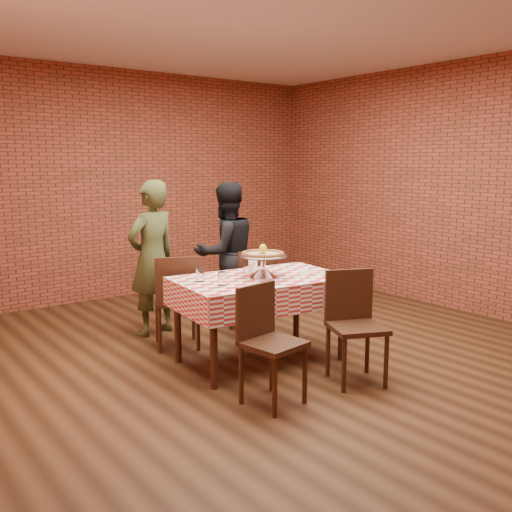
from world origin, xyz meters
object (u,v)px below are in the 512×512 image
(water_glass_right, at_px, (200,275))
(condiment_caddy, at_px, (250,263))
(water_glass_left, at_px, (222,279))
(chair_near_right, at_px, (357,329))
(chair_near_left, at_px, (273,346))
(diner_olive, at_px, (152,258))
(pizza_stand, at_px, (263,266))
(chair_far_left, at_px, (177,301))
(diner_black, at_px, (226,253))
(pizza, at_px, (263,255))
(table, at_px, (260,320))
(chair_far_right, at_px, (252,291))

(water_glass_right, height_order, condiment_caddy, condiment_caddy)
(water_glass_left, relative_size, water_glass_right, 1.00)
(condiment_caddy, bearing_deg, water_glass_left, -148.91)
(water_glass_left, relative_size, chair_near_right, 0.13)
(water_glass_right, relative_size, chair_near_left, 0.13)
(condiment_caddy, distance_m, chair_near_right, 1.22)
(diner_olive, bearing_deg, pizza_stand, 93.79)
(condiment_caddy, height_order, diner_olive, diner_olive)
(chair_far_left, bearing_deg, chair_near_left, 110.53)
(condiment_caddy, bearing_deg, diner_black, 66.12)
(pizza_stand, height_order, pizza, pizza)
(table, xyz_separation_m, chair_near_right, (0.31, -0.85, 0.07))
(pizza_stand, distance_m, water_glass_right, 0.56)
(water_glass_left, xyz_separation_m, condiment_caddy, (0.55, 0.36, 0.02))
(diner_black, bearing_deg, water_glass_right, 50.15)
(table, bearing_deg, chair_near_left, -121.55)
(diner_black, bearing_deg, condiment_caddy, 71.21)
(chair_near_right, bearing_deg, table, 133.65)
(water_glass_left, distance_m, diner_olive, 1.39)
(condiment_caddy, relative_size, chair_far_right, 0.16)
(water_glass_right, relative_size, chair_far_left, 0.12)
(chair_far_right, bearing_deg, table, 75.12)
(water_glass_right, bearing_deg, chair_near_right, -50.99)
(chair_far_left, relative_size, chair_far_right, 1.01)
(diner_black, bearing_deg, chair_near_left, 67.37)
(table, bearing_deg, pizza_stand, -1.74)
(pizza_stand, xyz_separation_m, water_glass_right, (-0.54, 0.16, -0.04))
(pizza, xyz_separation_m, chair_near_left, (-0.50, -0.77, -0.52))
(pizza_stand, height_order, chair_far_left, pizza_stand)
(pizza, bearing_deg, water_glass_right, 163.46)
(water_glass_right, xyz_separation_m, condiment_caddy, (0.61, 0.13, 0.02))
(chair_far_left, bearing_deg, chair_far_right, -161.62)
(pizza, distance_m, diner_olive, 1.38)
(table, height_order, water_glass_left, water_glass_left)
(pizza, relative_size, water_glass_right, 3.35)
(condiment_caddy, relative_size, chair_near_right, 0.16)
(water_glass_right, bearing_deg, water_glass_left, -75.51)
(table, distance_m, chair_far_left, 0.89)
(water_glass_right, relative_size, chair_far_right, 0.13)
(chair_near_right, distance_m, diner_olive, 2.29)
(table, bearing_deg, chair_near_right, -70.01)
(diner_olive, bearing_deg, pizza, 93.79)
(pizza, bearing_deg, water_glass_left, -170.70)
(pizza, xyz_separation_m, condiment_caddy, (0.07, 0.29, -0.12))
(chair_far_left, xyz_separation_m, chair_far_right, (0.82, -0.08, -0.01))
(water_glass_right, xyz_separation_m, chair_near_left, (0.04, -0.93, -0.38))
(chair_far_left, bearing_deg, chair_near_right, 136.53)
(table, height_order, chair_far_right, chair_far_right)
(chair_near_left, height_order, diner_black, diner_black)
(water_glass_right, relative_size, chair_near_right, 0.13)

